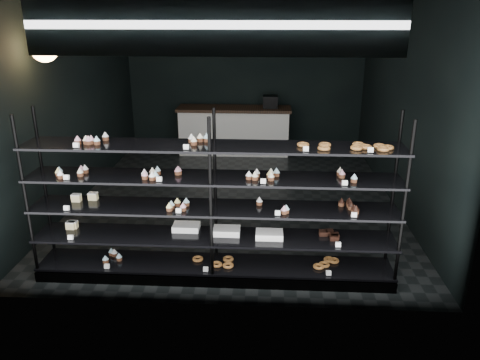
# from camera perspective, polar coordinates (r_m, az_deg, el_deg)

# --- Properties ---
(room) EXTENTS (5.01, 6.01, 3.20)m
(room) POSITION_cam_1_polar(r_m,az_deg,el_deg) (7.24, -0.49, 9.81)
(room) COLOR black
(room) RESTS_ON ground
(display_shelf) EXTENTS (4.00, 0.50, 1.91)m
(display_shelf) POSITION_cam_1_polar(r_m,az_deg,el_deg) (5.21, -3.50, -5.65)
(display_shelf) COLOR black
(display_shelf) RESTS_ON room
(signage) EXTENTS (3.30, 0.05, 0.50)m
(signage) POSITION_cam_1_polar(r_m,az_deg,el_deg) (4.21, -3.28, 18.19)
(signage) COLOR #0C173D
(signage) RESTS_ON room
(pendant_lamp) EXTENTS (0.32, 0.32, 0.89)m
(pendant_lamp) POSITION_cam_1_polar(r_m,az_deg,el_deg) (6.25, -22.77, 14.57)
(pendant_lamp) COLOR black
(pendant_lamp) RESTS_ON room
(service_counter) EXTENTS (2.36, 0.65, 1.23)m
(service_counter) POSITION_cam_1_polar(r_m,az_deg,el_deg) (9.92, -0.64, 6.14)
(service_counter) COLOR beige
(service_counter) RESTS_ON room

